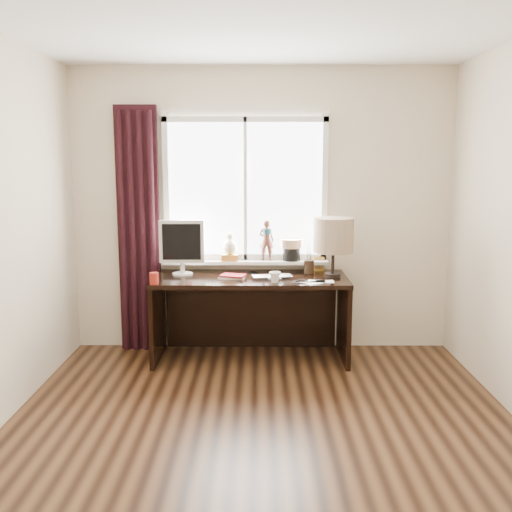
{
  "coord_description": "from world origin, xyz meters",
  "views": [
    {
      "loc": [
        -0.03,
        -3.28,
        1.76
      ],
      "look_at": [
        -0.05,
        1.25,
        1.0
      ],
      "focal_mm": 40.0,
      "sensor_mm": 36.0,
      "label": 1
    }
  ],
  "objects_px": {
    "table_lamp": "(333,236)",
    "red_cup": "(154,278)",
    "desk": "(251,301)",
    "monitor": "(182,244)",
    "laptop": "(272,277)",
    "mug": "(275,277)"
  },
  "relations": [
    {
      "from": "table_lamp",
      "to": "red_cup",
      "type": "bearing_deg",
      "value": -168.51
    },
    {
      "from": "desk",
      "to": "table_lamp",
      "type": "bearing_deg",
      "value": -6.91
    },
    {
      "from": "red_cup",
      "to": "desk",
      "type": "relative_size",
      "value": 0.06
    },
    {
      "from": "mug",
      "to": "red_cup",
      "type": "relative_size",
      "value": 0.99
    },
    {
      "from": "table_lamp",
      "to": "desk",
      "type": "bearing_deg",
      "value": 173.09
    },
    {
      "from": "mug",
      "to": "desk",
      "type": "height_order",
      "value": "mug"
    },
    {
      "from": "mug",
      "to": "monitor",
      "type": "xyz_separation_m",
      "value": [
        -0.82,
        0.33,
        0.23
      ]
    },
    {
      "from": "laptop",
      "to": "mug",
      "type": "xyz_separation_m",
      "value": [
        0.02,
        -0.16,
        0.03
      ]
    },
    {
      "from": "laptop",
      "to": "table_lamp",
      "type": "bearing_deg",
      "value": -1.7
    },
    {
      "from": "desk",
      "to": "table_lamp",
      "type": "xyz_separation_m",
      "value": [
        0.72,
        -0.09,
        0.61
      ]
    },
    {
      "from": "laptop",
      "to": "table_lamp",
      "type": "distance_m",
      "value": 0.64
    },
    {
      "from": "laptop",
      "to": "desk",
      "type": "xyz_separation_m",
      "value": [
        -0.19,
        0.16,
        -0.26
      ]
    },
    {
      "from": "laptop",
      "to": "desk",
      "type": "bearing_deg",
      "value": 130.25
    },
    {
      "from": "desk",
      "to": "table_lamp",
      "type": "distance_m",
      "value": 0.95
    },
    {
      "from": "monitor",
      "to": "table_lamp",
      "type": "relative_size",
      "value": 0.94
    },
    {
      "from": "red_cup",
      "to": "monitor",
      "type": "xyz_separation_m",
      "value": [
        0.18,
        0.4,
        0.23
      ]
    },
    {
      "from": "laptop",
      "to": "red_cup",
      "type": "distance_m",
      "value": 1.01
    },
    {
      "from": "red_cup",
      "to": "monitor",
      "type": "distance_m",
      "value": 0.49
    },
    {
      "from": "mug",
      "to": "red_cup",
      "type": "height_order",
      "value": "red_cup"
    },
    {
      "from": "desk",
      "to": "red_cup",
      "type": "bearing_deg",
      "value": -153.5
    },
    {
      "from": "mug",
      "to": "desk",
      "type": "xyz_separation_m",
      "value": [
        -0.21,
        0.33,
        -0.29
      ]
    },
    {
      "from": "desk",
      "to": "monitor",
      "type": "distance_m",
      "value": 0.8
    }
  ]
}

